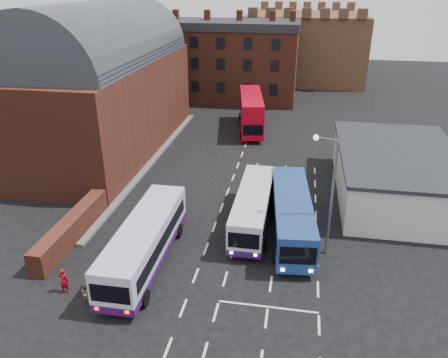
% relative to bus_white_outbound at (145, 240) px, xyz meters
% --- Properties ---
extents(ground, '(180.00, 180.00, 0.00)m').
position_rel_bus_white_outbound_xyz_m(ground, '(3.67, -0.00, -1.89)').
color(ground, black).
extents(railway_station, '(12.00, 28.00, 16.00)m').
position_rel_bus_white_outbound_xyz_m(railway_station, '(-11.83, 21.00, 5.75)').
color(railway_station, '#602B1E').
rests_on(railway_station, ground).
extents(forecourt_wall, '(1.20, 10.00, 1.80)m').
position_rel_bus_white_outbound_xyz_m(forecourt_wall, '(-6.53, 2.00, -0.99)').
color(forecourt_wall, '#602B1E').
rests_on(forecourt_wall, ground).
extents(cream_building, '(10.40, 16.40, 4.25)m').
position_rel_bus_white_outbound_xyz_m(cream_building, '(18.67, 14.00, 0.27)').
color(cream_building, beige).
rests_on(cream_building, ground).
extents(brick_terrace, '(22.00, 10.00, 11.00)m').
position_rel_bus_white_outbound_xyz_m(brick_terrace, '(-2.33, 46.00, 3.61)').
color(brick_terrace, brown).
rests_on(brick_terrace, ground).
extents(castle_keep, '(22.00, 22.00, 12.00)m').
position_rel_bus_white_outbound_xyz_m(castle_keep, '(9.67, 66.00, 4.11)').
color(castle_keep, brown).
rests_on(castle_keep, ground).
extents(bus_white_outbound, '(3.02, 11.73, 3.19)m').
position_rel_bus_white_outbound_xyz_m(bus_white_outbound, '(0.00, 0.00, 0.00)').
color(bus_white_outbound, silver).
rests_on(bus_white_outbound, ground).
extents(bus_white_inbound, '(2.75, 10.73, 2.92)m').
position_rel_bus_white_outbound_xyz_m(bus_white_inbound, '(6.63, 6.46, -0.16)').
color(bus_white_inbound, silver).
rests_on(bus_white_inbound, ground).
extents(bus_blue, '(3.84, 11.87, 3.18)m').
position_rel_bus_white_outbound_xyz_m(bus_blue, '(9.67, 5.55, -0.01)').
color(bus_blue, navy).
rests_on(bus_blue, ground).
extents(bus_red_double, '(4.45, 11.87, 4.64)m').
position_rel_bus_white_outbound_xyz_m(bus_red_double, '(3.56, 30.45, 0.58)').
color(bus_red_double, red).
rests_on(bus_red_double, ground).
extents(street_lamp, '(1.66, 0.84, 8.69)m').
position_rel_bus_white_outbound_xyz_m(street_lamp, '(11.99, 3.51, 3.36)').
color(street_lamp, slate).
rests_on(street_lamp, ground).
extents(pedestrian_red, '(0.65, 0.44, 1.73)m').
position_rel_bus_white_outbound_xyz_m(pedestrian_red, '(-4.02, -3.82, -1.02)').
color(pedestrian_red, maroon).
rests_on(pedestrian_red, ground).
extents(pedestrian_beige, '(0.78, 0.68, 1.38)m').
position_rel_bus_white_outbound_xyz_m(pedestrian_beige, '(-2.24, -4.44, -1.19)').
color(pedestrian_beige, tan).
rests_on(pedestrian_beige, ground).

